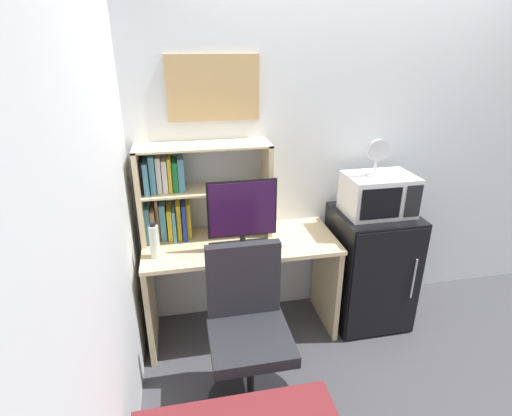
% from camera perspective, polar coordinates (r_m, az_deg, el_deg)
% --- Properties ---
extents(wall_back, '(6.40, 0.04, 2.60)m').
position_cam_1_polar(wall_back, '(3.25, 20.09, 8.70)').
color(wall_back, silver).
rests_on(wall_back, ground_plane).
extents(wall_left, '(0.04, 4.40, 2.60)m').
position_cam_1_polar(wall_left, '(1.34, -25.01, -12.02)').
color(wall_left, silver).
rests_on(wall_left, ground_plane).
extents(desk, '(1.31, 0.56, 0.75)m').
position_cam_1_polar(desk, '(2.85, -2.10, -8.75)').
color(desk, beige).
rests_on(desk, ground_plane).
extents(hutch_bookshelf, '(0.88, 0.26, 0.65)m').
position_cam_1_polar(hutch_bookshelf, '(2.73, -10.37, 2.21)').
color(hutch_bookshelf, beige).
rests_on(hutch_bookshelf, desk).
extents(monitor, '(0.44, 0.18, 0.48)m').
position_cam_1_polar(monitor, '(2.53, -1.96, -0.65)').
color(monitor, black).
rests_on(monitor, desk).
extents(keyboard, '(0.40, 0.13, 0.02)m').
position_cam_1_polar(keyboard, '(2.66, -2.29, -5.43)').
color(keyboard, black).
rests_on(keyboard, desk).
extents(computer_mouse, '(0.06, 0.09, 0.03)m').
position_cam_1_polar(computer_mouse, '(2.69, 3.48, -4.99)').
color(computer_mouse, silver).
rests_on(computer_mouse, desk).
extents(water_bottle, '(0.06, 0.06, 0.24)m').
position_cam_1_polar(water_bottle, '(2.58, -14.24, -4.62)').
color(water_bottle, silver).
rests_on(water_bottle, desk).
extents(mini_fridge, '(0.55, 0.55, 0.88)m').
position_cam_1_polar(mini_fridge, '(3.16, 15.84, -8.06)').
color(mini_fridge, black).
rests_on(mini_fridge, ground_plane).
extents(microwave, '(0.47, 0.34, 0.28)m').
position_cam_1_polar(microwave, '(2.92, 17.03, 1.86)').
color(microwave, silver).
rests_on(microwave, mini_fridge).
extents(desk_fan, '(0.15, 0.11, 0.25)m').
position_cam_1_polar(desk_fan, '(2.80, 16.87, 7.17)').
color(desk_fan, silver).
rests_on(desk_fan, microwave).
extents(desk_chair, '(0.52, 0.52, 0.98)m').
position_cam_1_polar(desk_chair, '(2.41, -1.12, -18.28)').
color(desk_chair, black).
rests_on(desk_chair, ground_plane).
extents(wall_corkboard, '(0.60, 0.02, 0.41)m').
position_cam_1_polar(wall_corkboard, '(2.69, -6.09, 16.60)').
color(wall_corkboard, tan).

